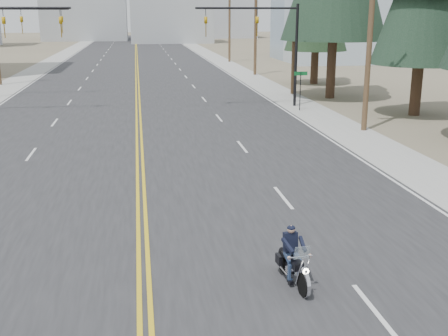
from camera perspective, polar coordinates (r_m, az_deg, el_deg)
name	(u,v)px	position (r m, az deg, el deg)	size (l,w,h in m)	color
road	(137,63)	(76.66, -8.87, 10.49)	(20.00, 200.00, 0.01)	#303033
sidewalk_left	(47,64)	(77.53, -17.52, 10.02)	(3.00, 200.00, 0.01)	#A5A5A0
sidewalk_right	(222,62)	(77.51, -0.19, 10.72)	(3.00, 200.00, 0.01)	#A5A5A0
traffic_mast_right	(268,35)	(39.45, 4.50, 13.32)	(7.10, 0.26, 7.00)	black
traffic_mast_far	(13,33)	(47.36, -20.63, 12.68)	(6.10, 0.26, 7.00)	black
street_sign	(300,84)	(38.23, 7.78, 8.45)	(0.90, 0.06, 2.62)	black
utility_pole_b	(371,21)	(31.93, 14.71, 14.29)	(2.20, 0.30, 11.50)	brown
utility_pole_c	(295,22)	(46.12, 7.19, 14.54)	(2.20, 0.30, 11.00)	brown
utility_pole_d	(256,17)	(60.69, 3.24, 15.05)	(2.20, 0.30, 11.50)	brown
utility_pole_e	(230,18)	(77.41, 0.56, 14.96)	(2.20, 0.30, 11.00)	brown
haze_bldg_b	(171,11)	(131.64, -5.45, 15.63)	(18.00, 14.00, 14.00)	#ADB2B7
haze_bldg_c	(329,0)	(123.10, 10.67, 16.39)	(16.00, 12.00, 18.00)	#B7BCC6
haze_bldg_e	(228,15)	(158.38, 0.36, 15.28)	(14.00, 14.00, 12.00)	#B7BCC6
motorcyclist	(294,257)	(13.72, 7.12, -8.95)	(0.78, 1.82, 1.42)	black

